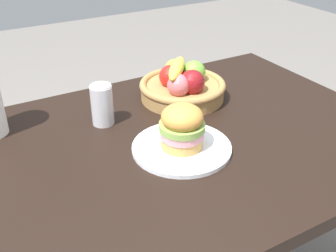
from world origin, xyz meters
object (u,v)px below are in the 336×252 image
at_px(plate, 182,148).
at_px(soda_can, 102,105).
at_px(sandwich, 182,126).
at_px(fruit_basket, 182,85).

bearing_deg(plate, soda_can, 118.00).
relative_size(sandwich, soda_can, 0.98).
xyz_separation_m(plate, sandwich, (0.00, 0.00, 0.07)).
xyz_separation_m(sandwich, soda_can, (-0.13, 0.24, -0.01)).
relative_size(sandwich, fruit_basket, 0.43).
distance_m(plate, sandwich, 0.07).
bearing_deg(soda_can, fruit_basket, 5.50).
height_order(soda_can, fruit_basket, fruit_basket).
bearing_deg(soda_can, sandwich, -62.00).
relative_size(plate, fruit_basket, 0.94).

